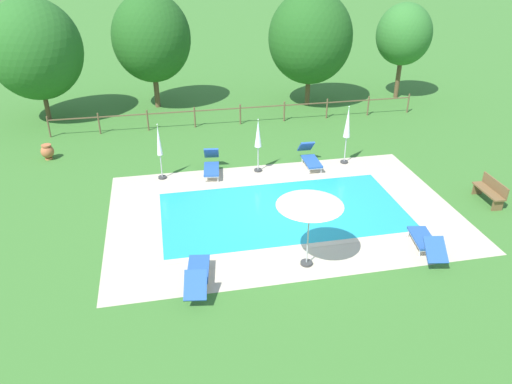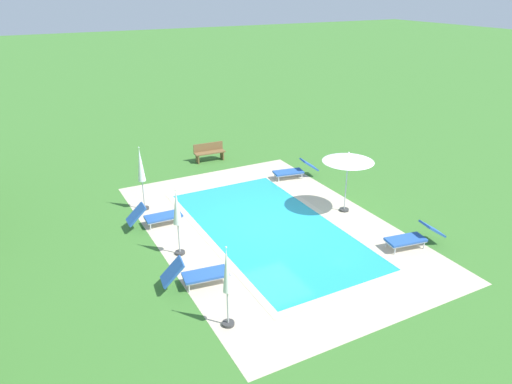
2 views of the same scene
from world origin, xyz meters
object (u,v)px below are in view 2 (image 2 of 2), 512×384
(patio_umbrella_open_foreground, at_px, (348,158))
(patio_umbrella_closed_row_mid_west, at_px, (227,278))
(sun_lounger_north_far, at_px, (196,274))
(patio_umbrella_closed_row_west, at_px, (177,212))
(sun_lounger_north_near_steps, at_px, (156,216))
(sun_lounger_north_mid, at_px, (413,237))
(sun_lounger_north_end, at_px, (294,170))
(patio_umbrella_closed_row_centre, at_px, (141,168))
(wooden_bench_lawn_side, at_px, (209,152))

(patio_umbrella_open_foreground, bearing_deg, patio_umbrella_closed_row_mid_west, 120.67)
(sun_lounger_north_far, distance_m, patio_umbrella_closed_row_west, 2.21)
(sun_lounger_north_near_steps, relative_size, sun_lounger_north_far, 0.99)
(sun_lounger_north_mid, bearing_deg, sun_lounger_north_end, 1.71)
(sun_lounger_north_end, bearing_deg, sun_lounger_north_far, 129.75)
(sun_lounger_north_end, bearing_deg, patio_umbrella_closed_row_west, 119.73)
(sun_lounger_north_end, xyz_separation_m, patio_umbrella_open_foreground, (-3.76, 0.10, 1.78))
(sun_lounger_north_end, relative_size, patio_umbrella_closed_row_mid_west, 0.90)
(sun_lounger_north_end, bearing_deg, patio_umbrella_closed_row_centre, 90.49)
(sun_lounger_north_far, distance_m, patio_umbrella_open_foreground, 7.31)
(patio_umbrella_open_foreground, distance_m, patio_umbrella_closed_row_west, 6.67)
(patio_umbrella_closed_row_west, distance_m, patio_umbrella_closed_row_centre, 3.80)
(sun_lounger_north_far, height_order, wooden_bench_lawn_side, sun_lounger_north_far)
(sun_lounger_north_mid, bearing_deg, patio_umbrella_closed_row_centre, 45.32)
(sun_lounger_north_far, height_order, patio_umbrella_closed_row_west, patio_umbrella_closed_row_west)
(sun_lounger_north_end, height_order, patio_umbrella_closed_row_west, patio_umbrella_closed_row_west)
(sun_lounger_north_near_steps, bearing_deg, sun_lounger_north_mid, -127.50)
(sun_lounger_north_end, xyz_separation_m, patio_umbrella_closed_row_mid_west, (-7.75, 6.84, 1.05))
(sun_lounger_north_near_steps, distance_m, sun_lounger_north_mid, 8.88)
(sun_lounger_north_mid, distance_m, patio_umbrella_open_foreground, 3.71)
(sun_lounger_north_near_steps, relative_size, patio_umbrella_closed_row_centre, 0.77)
(patio_umbrella_closed_row_mid_west, bearing_deg, sun_lounger_north_far, 2.16)
(sun_lounger_north_near_steps, distance_m, patio_umbrella_closed_row_centre, 2.01)
(sun_lounger_north_near_steps, bearing_deg, wooden_bench_lawn_side, -38.59)
(patio_umbrella_closed_row_west, bearing_deg, patio_umbrella_closed_row_centre, 1.11)
(sun_lounger_north_end, relative_size, wooden_bench_lawn_side, 1.37)
(sun_lounger_north_mid, xyz_separation_m, sun_lounger_north_end, (7.00, 0.21, 0.00))
(sun_lounger_north_far, distance_m, patio_umbrella_closed_row_centre, 5.84)
(sun_lounger_north_far, distance_m, patio_umbrella_closed_row_mid_west, 2.25)
(sun_lounger_north_far, bearing_deg, wooden_bench_lawn_side, -24.79)
(patio_umbrella_open_foreground, bearing_deg, sun_lounger_north_far, 106.29)
(patio_umbrella_closed_row_mid_west, bearing_deg, patio_umbrella_closed_row_west, -1.44)
(patio_umbrella_open_foreground, relative_size, wooden_bench_lawn_side, 1.56)
(sun_lounger_north_mid, bearing_deg, patio_umbrella_closed_row_mid_west, 96.09)
(sun_lounger_north_near_steps, height_order, patio_umbrella_closed_row_centre, patio_umbrella_closed_row_centre)
(sun_lounger_north_end, height_order, wooden_bench_lawn_side, wooden_bench_lawn_side)
(sun_lounger_north_mid, distance_m, patio_umbrella_closed_row_west, 7.71)
(wooden_bench_lawn_side, bearing_deg, patio_umbrella_closed_row_mid_west, 159.41)
(sun_lounger_north_far, xyz_separation_m, patio_umbrella_closed_row_centre, (5.69, -0.10, 1.30))
(sun_lounger_north_end, relative_size, patio_umbrella_open_foreground, 0.88)
(patio_umbrella_closed_row_mid_west, xyz_separation_m, patio_umbrella_closed_row_centre, (7.70, -0.02, 0.27))
(wooden_bench_lawn_side, bearing_deg, sun_lounger_north_far, 155.21)
(patio_umbrella_open_foreground, height_order, wooden_bench_lawn_side, patio_umbrella_open_foreground)
(sun_lounger_north_mid, relative_size, patio_umbrella_open_foreground, 0.88)
(patio_umbrella_closed_row_centre, xyz_separation_m, wooden_bench_lawn_side, (3.93, -4.34, -1.22))
(sun_lounger_north_mid, distance_m, patio_umbrella_closed_row_centre, 9.96)
(sun_lounger_north_near_steps, height_order, sun_lounger_north_mid, sun_lounger_north_near_steps)
(patio_umbrella_closed_row_west, bearing_deg, patio_umbrella_closed_row_mid_west, 178.56)
(sun_lounger_north_near_steps, distance_m, patio_umbrella_closed_row_west, 2.51)
(patio_umbrella_closed_row_west, bearing_deg, sun_lounger_north_end, -60.27)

